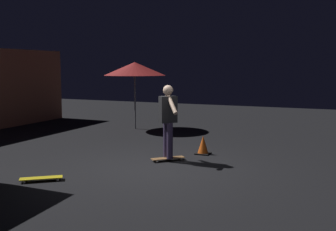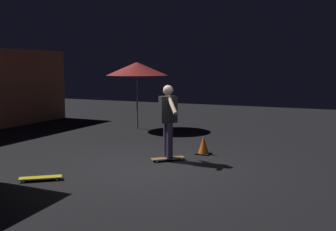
{
  "view_description": "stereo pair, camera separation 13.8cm",
  "coord_description": "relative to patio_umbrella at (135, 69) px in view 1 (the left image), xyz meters",
  "views": [
    {
      "loc": [
        -7.54,
        -3.58,
        2.16
      ],
      "look_at": [
        0.71,
        0.01,
        1.05
      ],
      "focal_mm": 42.75,
      "sensor_mm": 36.0,
      "label": 1
    },
    {
      "loc": [
        -7.49,
        -3.71,
        2.16
      ],
      "look_at": [
        0.71,
        0.01,
        1.05
      ],
      "focal_mm": 42.75,
      "sensor_mm": 36.0,
      "label": 2
    }
  ],
  "objects": [
    {
      "name": "patio_umbrella",
      "position": [
        0.0,
        0.0,
        0.0
      ],
      "size": [
        2.1,
        2.1,
        2.3
      ],
      "color": "slate",
      "rests_on": "ground_plane"
    },
    {
      "name": "ground_plane",
      "position": [
        -4.58,
        -2.94,
        -2.07
      ],
      "size": [
        28.0,
        28.0,
        0.0
      ],
      "primitive_type": "plane",
      "color": "black"
    },
    {
      "name": "traffic_cone",
      "position": [
        -2.88,
        -3.44,
        -1.86
      ],
      "size": [
        0.34,
        0.34,
        0.46
      ],
      "color": "black",
      "rests_on": "ground_plane"
    },
    {
      "name": "skateboard_spare",
      "position": [
        -6.35,
        -1.39,
        -2.02
      ],
      "size": [
        0.64,
        0.74,
        0.07
      ],
      "color": "gold",
      "rests_on": "ground_plane"
    },
    {
      "name": "skateboard_ridden",
      "position": [
        -3.88,
        -2.93,
        -2.02
      ],
      "size": [
        0.69,
        0.69,
        0.07
      ],
      "color": "olive",
      "rests_on": "ground_plane"
    },
    {
      "name": "skater",
      "position": [
        -3.88,
        -2.93,
        -1.04
      ],
      "size": [
        0.76,
        0.76,
        1.67
      ],
      "color": "#382D4C",
      "rests_on": "skateboard_ridden"
    }
  ]
}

